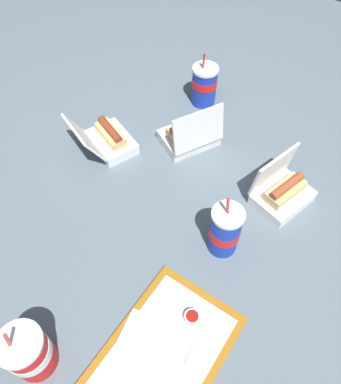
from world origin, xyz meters
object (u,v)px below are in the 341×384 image
(food_tray, at_px, (165,352))
(soda_cup_left, at_px, (204,85))
(plastic_fork, at_px, (196,343))
(soda_cup_corner, at_px, (226,230))
(clamshell_hotdog_back, at_px, (190,134))
(soda_cup_center, at_px, (29,352))
(ketchup_cup, at_px, (192,317))
(clamshell_hotdog_front, at_px, (108,139))
(clamshell_hotdog_center, at_px, (282,192))

(food_tray, relative_size, soda_cup_left, 1.73)
(food_tray, xyz_separation_m, soda_cup_left, (-0.85, -0.41, 0.07))
(food_tray, distance_m, plastic_fork, 0.08)
(soda_cup_corner, bearing_deg, clamshell_hotdog_back, -134.07)
(clamshell_hotdog_back, distance_m, soda_cup_left, 0.24)
(plastic_fork, height_order, soda_cup_center, soda_cup_center)
(soda_cup_center, bearing_deg, food_tray, 127.99)
(ketchup_cup, xyz_separation_m, clamshell_hotdog_front, (-0.35, -0.57, 0.01))
(clamshell_hotdog_back, distance_m, soda_cup_corner, 0.42)
(food_tray, distance_m, clamshell_hotdog_center, 0.58)
(plastic_fork, relative_size, clamshell_hotdog_center, 0.54)
(soda_cup_left, height_order, soda_cup_center, soda_cup_center)
(soda_cup_center, bearing_deg, plastic_fork, 129.89)
(ketchup_cup, bearing_deg, clamshell_hotdog_back, -146.75)
(food_tray, distance_m, soda_cup_corner, 0.35)
(clamshell_hotdog_front, bearing_deg, soda_cup_left, 160.22)
(clamshell_hotdog_center, bearing_deg, clamshell_hotdog_front, -77.91)
(soda_cup_corner, bearing_deg, food_tray, 5.67)
(clamshell_hotdog_center, bearing_deg, soda_cup_left, -121.06)
(soda_cup_center, bearing_deg, ketchup_cup, 138.80)
(clamshell_hotdog_front, bearing_deg, plastic_fork, 56.96)
(clamshell_hotdog_back, bearing_deg, soda_cup_left, -160.53)
(clamshell_hotdog_back, xyz_separation_m, soda_cup_corner, (0.29, 0.30, 0.04))
(food_tray, distance_m, soda_cup_left, 0.95)
(ketchup_cup, distance_m, clamshell_hotdog_front, 0.67)
(clamshell_hotdog_back, relative_size, soda_cup_left, 1.09)
(plastic_fork, distance_m, soda_cup_center, 0.39)
(ketchup_cup, height_order, clamshell_hotdog_center, clamshell_hotdog_center)
(ketchup_cup, xyz_separation_m, plastic_fork, (0.04, 0.04, -0.01))
(food_tray, relative_size, soda_cup_corner, 1.62)
(ketchup_cup, relative_size, soda_cup_left, 0.19)
(clamshell_hotdog_center, height_order, clamshell_hotdog_front, clamshell_hotdog_center)
(plastic_fork, xyz_separation_m, soda_cup_left, (-0.79, -0.47, 0.06))
(soda_cup_left, bearing_deg, clamshell_hotdog_back, 19.47)
(clamshell_hotdog_back, xyz_separation_m, soda_cup_left, (-0.22, -0.08, 0.04))
(ketchup_cup, relative_size, clamshell_hotdog_front, 0.17)
(ketchup_cup, bearing_deg, clamshell_hotdog_front, -121.79)
(ketchup_cup, relative_size, plastic_fork, 0.36)
(soda_cup_corner, relative_size, soda_cup_center, 1.06)
(food_tray, height_order, clamshell_hotdog_center, clamshell_hotdog_center)
(food_tray, bearing_deg, soda_cup_corner, -174.33)
(plastic_fork, bearing_deg, soda_cup_left, -156.99)
(ketchup_cup, bearing_deg, soda_cup_left, -150.44)
(food_tray, bearing_deg, plastic_fork, 137.42)
(clamshell_hotdog_front, bearing_deg, food_tray, 50.84)
(soda_cup_corner, relative_size, soda_cup_left, 1.07)
(clamshell_hotdog_front, bearing_deg, clamshell_hotdog_back, 128.92)
(food_tray, relative_size, clamshell_hotdog_center, 1.81)
(plastic_fork, height_order, clamshell_hotdog_center, clamshell_hotdog_center)
(plastic_fork, distance_m, soda_cup_corner, 0.30)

